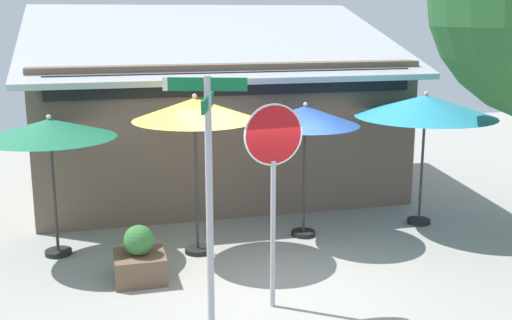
% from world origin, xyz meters
% --- Properties ---
extents(ground_plane, '(28.00, 28.00, 0.10)m').
position_xyz_m(ground_plane, '(0.00, 0.00, -0.05)').
color(ground_plane, '#9E9B93').
extents(cafe_building, '(8.09, 5.26, 4.18)m').
position_xyz_m(cafe_building, '(0.14, 5.39, 1.61)').
color(cafe_building, '#705B4C').
rests_on(cafe_building, ground).
extents(street_sign_post, '(0.97, 0.91, 3.24)m').
position_xyz_m(street_sign_post, '(-1.20, -1.26, 1.99)').
color(street_sign_post, '#A8AAB2').
rests_on(street_sign_post, ground).
extents(stop_sign, '(0.82, 0.11, 2.83)m').
position_xyz_m(stop_sign, '(-0.26, -0.88, 1.99)').
color(stop_sign, '#A8AAB2').
rests_on(stop_sign, ground).
extents(patio_umbrella_forest_green_left, '(2.14, 2.14, 2.38)m').
position_xyz_m(patio_umbrella_forest_green_left, '(-3.21, 1.90, 2.13)').
color(patio_umbrella_forest_green_left, black).
rests_on(patio_umbrella_forest_green_left, ground).
extents(patio_umbrella_mustard_center, '(2.04, 2.04, 2.70)m').
position_xyz_m(patio_umbrella_mustard_center, '(-0.92, 1.40, 2.42)').
color(patio_umbrella_mustard_center, black).
rests_on(patio_umbrella_mustard_center, ground).
extents(patio_umbrella_royal_blue_right, '(1.92, 1.92, 2.45)m').
position_xyz_m(patio_umbrella_royal_blue_right, '(1.09, 1.77, 2.18)').
color(patio_umbrella_royal_blue_right, black).
rests_on(patio_umbrella_royal_blue_right, ground).
extents(patio_umbrella_teal_far_right, '(2.62, 2.62, 2.56)m').
position_xyz_m(patio_umbrella_teal_far_right, '(3.47, 1.87, 2.27)').
color(patio_umbrella_teal_far_right, black).
rests_on(patio_umbrella_teal_far_right, ground).
extents(sidewalk_planter, '(0.76, 0.76, 0.87)m').
position_xyz_m(sidewalk_planter, '(-1.96, 0.49, 0.33)').
color(sidewalk_planter, brown).
rests_on(sidewalk_planter, ground).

